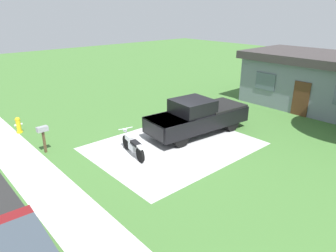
{
  "coord_description": "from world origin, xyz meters",
  "views": [
    {
      "loc": [
        9.86,
        -9.13,
        6.22
      ],
      "look_at": [
        -0.45,
        0.02,
        0.9
      ],
      "focal_mm": 32.8,
      "sensor_mm": 36.0,
      "label": 1
    }
  ],
  "objects_px": {
    "fire_hydrant": "(18,125)",
    "mailbox": "(43,133)",
    "motorcycle": "(133,145)",
    "neighbor_house": "(321,81)",
    "pickup_truck": "(199,116)"
  },
  "relations": [
    {
      "from": "mailbox",
      "to": "motorcycle",
      "type": "bearing_deg",
      "value": 44.8
    },
    {
      "from": "fire_hydrant",
      "to": "neighbor_house",
      "type": "relative_size",
      "value": 0.09
    },
    {
      "from": "neighbor_house",
      "to": "mailbox",
      "type": "bearing_deg",
      "value": -107.76
    },
    {
      "from": "motorcycle",
      "to": "neighbor_house",
      "type": "distance_m",
      "value": 13.65
    },
    {
      "from": "motorcycle",
      "to": "pickup_truck",
      "type": "relative_size",
      "value": 0.38
    },
    {
      "from": "motorcycle",
      "to": "pickup_truck",
      "type": "bearing_deg",
      "value": 87.88
    },
    {
      "from": "motorcycle",
      "to": "neighbor_house",
      "type": "xyz_separation_m",
      "value": [
        2.32,
        13.38,
        1.32
      ]
    },
    {
      "from": "fire_hydrant",
      "to": "mailbox",
      "type": "height_order",
      "value": "mailbox"
    },
    {
      "from": "pickup_truck",
      "to": "mailbox",
      "type": "height_order",
      "value": "pickup_truck"
    },
    {
      "from": "pickup_truck",
      "to": "neighbor_house",
      "type": "distance_m",
      "value": 9.54
    },
    {
      "from": "fire_hydrant",
      "to": "mailbox",
      "type": "distance_m",
      "value": 3.35
    },
    {
      "from": "mailbox",
      "to": "neighbor_house",
      "type": "relative_size",
      "value": 0.13
    },
    {
      "from": "pickup_truck",
      "to": "motorcycle",
      "type": "bearing_deg",
      "value": -92.12
    },
    {
      "from": "fire_hydrant",
      "to": "neighbor_house",
      "type": "bearing_deg",
      "value": 62.57
    },
    {
      "from": "motorcycle",
      "to": "fire_hydrant",
      "type": "xyz_separation_m",
      "value": [
        -6.18,
        -2.99,
        -0.05
      ]
    }
  ]
}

